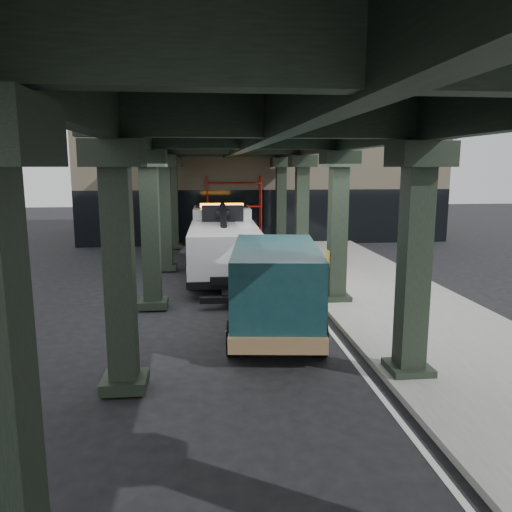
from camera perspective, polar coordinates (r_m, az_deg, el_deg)
ground at (r=14.60m, az=1.14°, el=-7.81°), size 90.00×90.00×0.00m
sidewalk at (r=17.54m, az=15.09°, el=-4.83°), size 5.00×40.00×0.15m
lane_stripe at (r=16.77m, az=6.08°, el=-5.46°), size 0.12×38.00×0.01m
viaduct at (r=15.87m, az=-1.19°, el=13.61°), size 7.40×32.00×6.40m
building at (r=33.99m, az=0.29°, el=9.30°), size 22.00×10.00×8.00m
scaffolding at (r=28.58m, az=-2.53°, el=5.33°), size 3.08×0.88×4.00m
tow_truck at (r=21.03m, az=-3.78°, el=1.84°), size 2.93×9.27×3.02m
towed_van at (r=13.72m, az=2.21°, el=-3.32°), size 3.00×6.22×2.43m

